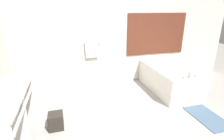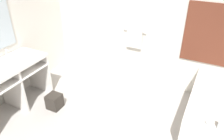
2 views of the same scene
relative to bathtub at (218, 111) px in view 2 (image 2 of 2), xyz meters
The scene contains 5 objects.
wall_back_with_blinds 1.96m from the bathtub, 149.89° to the left, with size 7.40×0.13×2.70m.
vanity_counter 3.56m from the bathtub, 161.36° to the right, with size 0.66×1.37×0.90m.
sink_faucet 3.73m from the bathtub, 164.97° to the right, with size 0.09×0.04×0.18m.
bathtub is the anchor object (origin of this frame).
waste_bin 2.84m from the bathtub, 162.92° to the right, with size 0.25×0.25×0.28m.
Camera 2 is at (1.20, -1.81, 2.70)m, focal length 35.00 mm.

